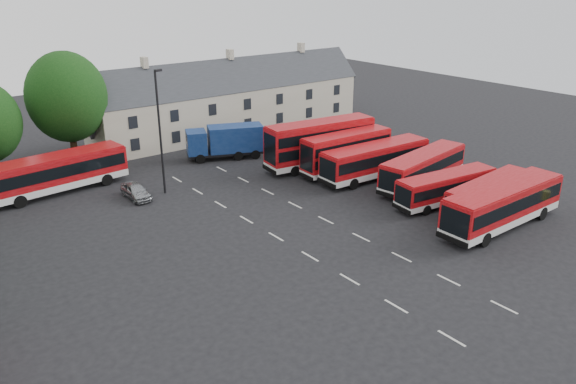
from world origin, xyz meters
The scene contains 14 objects.
ground centered at (0.00, 0.00, 0.00)m, with size 140.00×140.00×0.00m, color black.
lane_markings centered at (2.50, 2.00, 0.01)m, with size 5.15×33.80×0.01m.
terrace_houses centered at (14.00, 30.00, 3.86)m, with size 35.70×7.13×10.06m.
bus_row_a centered at (14.92, -7.31, 2.06)m, with size 12.13×2.83×3.43m.
bus_row_b centered at (16.62, -5.03, 1.71)m, with size 10.22×3.06×2.85m.
bus_row_c centered at (15.38, -1.68, 1.65)m, with size 9.90×3.45×2.74m.
bus_row_d centered at (17.33, 2.47, 1.89)m, with size 11.38×4.28×3.14m.
bus_row_e centered at (15.38, 6.68, 1.99)m, with size 11.86×3.32×3.32m.
bus_dd_south centered at (14.32, 9.61, 2.29)m, with size 9.92×2.73×4.03m.
bus_dd_north centered at (13.40, 12.50, 2.71)m, with size 11.86×4.12×4.76m.
bus_north centered at (-9.94, 21.43, 2.08)m, with size 12.48×4.01×3.47m.
box_truck centered at (7.39, 20.81, 1.97)m, with size 8.37×5.41×3.51m.
silver_car centered at (-5.09, 15.79, 0.68)m, with size 1.60×3.98×1.36m, color #95989C.
lamppost centered at (-2.48, 15.45, 5.89)m, with size 0.77×0.39×11.04m.
Camera 1 is at (-22.65, -28.70, 18.47)m, focal length 35.00 mm.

